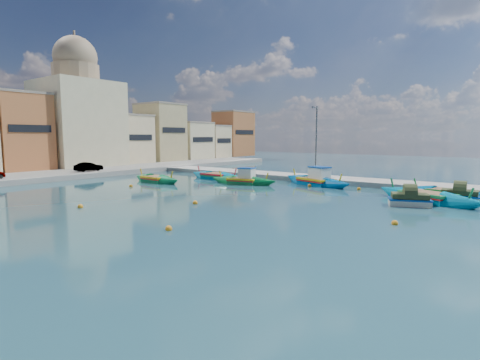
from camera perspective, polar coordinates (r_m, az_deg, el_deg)
ground at (r=23.29m, az=5.84°, el=-5.38°), size 160.00×160.00×0.00m
east_quay at (r=39.56m, az=19.56°, el=-0.39°), size 4.00×70.00×0.50m
north_quay at (r=48.16m, az=-28.70°, el=0.43°), size 80.00×8.00×0.60m
north_townhouses at (r=57.47m, az=-25.90°, el=6.16°), size 83.20×7.87×10.19m
church_block at (r=59.72m, az=-23.47°, el=9.55°), size 10.00×10.00×19.10m
quay_street_lamp at (r=40.99m, az=11.50°, el=5.83°), size 1.18×0.16×8.00m
luzzu_turquoise_cabin at (r=38.19m, az=11.50°, el=-0.22°), size 4.95×9.16×2.90m
luzzu_blue_cabin at (r=38.11m, az=0.51°, el=-0.15°), size 3.24×7.53×2.59m
luzzu_cyan_mid at (r=42.53m, az=-3.64°, el=0.46°), size 2.59×8.36×2.43m
luzzu_green at (r=40.58m, az=-12.68°, el=-0.00°), size 2.20×7.36×2.29m
luzzu_blue_south at (r=31.16m, az=26.62°, el=-2.49°), size 5.58×8.93×2.57m
luzzu_cyan_south at (r=34.06m, az=29.07°, el=-1.95°), size 3.39×7.50×2.26m
tender_near at (r=28.77m, az=24.43°, el=-2.79°), size 2.37×3.10×1.36m
tender_far at (r=32.34m, az=30.45°, el=-2.12°), size 1.66×2.86×1.37m
mooring_buoys at (r=28.42m, az=-0.64°, el=-2.99°), size 20.91×24.87×0.36m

